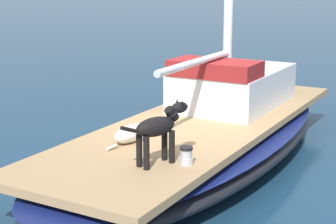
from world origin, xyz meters
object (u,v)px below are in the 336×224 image
dog_white (132,133)px  coiled_rope (132,130)px  dog_black (159,128)px  deck_winch (186,156)px  sailboat_main (201,142)px

dog_white → coiled_rope: bearing=123.1°
dog_black → deck_winch: dog_black is taller
dog_black → deck_winch: size_ratio=4.30×
deck_winch → dog_black: bearing=-155.7°
sailboat_main → coiled_rope: 1.19m
dog_black → coiled_rope: (-0.99, 0.97, -0.40)m
dog_white → coiled_rope: (-0.24, 0.37, -0.08)m
sailboat_main → dog_white: size_ratio=7.62×
coiled_rope → deck_winch: bearing=-33.5°
sailboat_main → deck_winch: size_ratio=34.58×
sailboat_main → dog_black: 2.14m
coiled_rope → sailboat_main: bearing=59.9°
deck_winch → coiled_rope: size_ratio=0.65×
sailboat_main → dog_white: (-0.34, -1.35, 0.43)m
dog_white → deck_winch: (1.03, -0.48, -0.01)m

